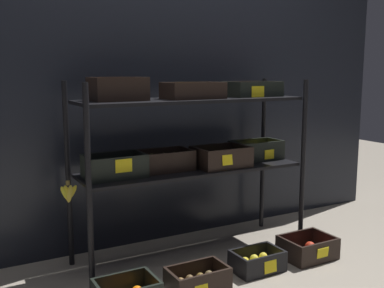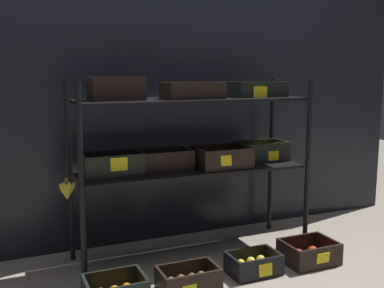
% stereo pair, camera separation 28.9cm
% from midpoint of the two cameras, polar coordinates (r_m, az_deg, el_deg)
% --- Properties ---
extents(ground_plane, '(10.00, 10.00, 0.00)m').
position_cam_midpoint_polar(ground_plane, '(3.09, 2.75, -13.56)').
color(ground_plane, gray).
extents(storefront_wall, '(3.87, 0.12, 1.91)m').
position_cam_midpoint_polar(storefront_wall, '(3.24, -0.36, 4.97)').
color(storefront_wall, black).
rests_on(storefront_wall, ground_plane).
extents(display_rack, '(1.58, 0.47, 1.16)m').
position_cam_midpoint_polar(display_rack, '(2.89, 3.01, 0.97)').
color(display_rack, black).
rests_on(display_rack, ground_plane).
extents(crate_ground_kiwi, '(0.33, 0.21, 0.13)m').
position_cam_midpoint_polar(crate_ground_kiwi, '(2.62, 2.86, -16.79)').
color(crate_ground_kiwi, black).
rests_on(crate_ground_kiwi, ground_plane).
extents(crate_ground_lemon, '(0.30, 0.21, 0.13)m').
position_cam_midpoint_polar(crate_ground_lemon, '(2.84, 10.68, -14.69)').
color(crate_ground_lemon, black).
rests_on(crate_ground_lemon, ground_plane).
extents(crate_ground_apple_red, '(0.33, 0.26, 0.14)m').
position_cam_midpoint_polar(crate_ground_apple_red, '(3.07, 17.09, -13.07)').
color(crate_ground_apple_red, black).
rests_on(crate_ground_apple_red, ground_plane).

